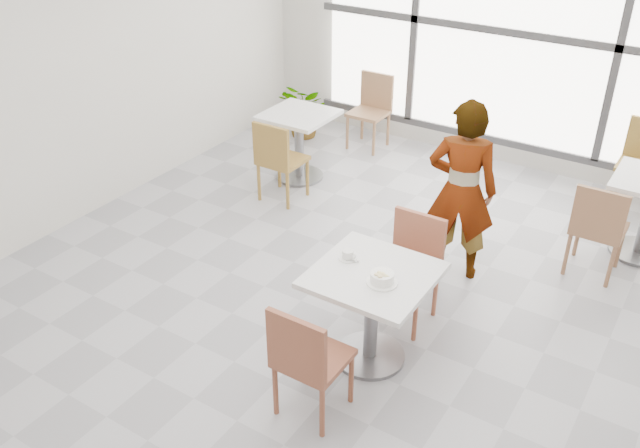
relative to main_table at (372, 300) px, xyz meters
The scene contains 15 objects.
floor 0.74m from the main_table, 145.26° to the left, with size 7.00×7.00×0.00m, color #9E9EA5.
wall_back 3.95m from the main_table, 96.46° to the left, with size 6.00×6.00×0.00m, color silver.
wall_left 3.58m from the main_table, behind, with size 7.00×7.00×0.00m, color silver.
window 3.88m from the main_table, 96.57° to the left, with size 4.60×0.07×2.52m.
main_table is the anchor object (origin of this frame).
chair_near 0.72m from the main_table, 95.89° to the right, with size 0.42×0.42×0.87m.
chair_far 0.62m from the main_table, 89.47° to the left, with size 0.42×0.42×0.87m.
oatmeal_bowl 0.30m from the main_table, 35.95° to the right, with size 0.21×0.21×0.09m.
coffee_cup 0.35m from the main_table, 166.34° to the left, with size 0.16×0.13×0.07m.
person 1.41m from the main_table, 87.27° to the left, with size 0.58×0.38×1.58m, color black.
bg_table_left 3.03m from the main_table, 133.80° to the left, with size 0.70×0.70×0.75m.
bg_chair_left_near 2.54m from the main_table, 140.63° to the left, with size 0.42×0.42×0.87m.
bg_chair_left_far 3.87m from the main_table, 118.79° to the left, with size 0.42×0.42×0.87m.
bg_chair_right_near 2.23m from the main_table, 61.08° to the left, with size 0.42×0.42×0.87m.
plant_left 4.15m from the main_table, 130.04° to the left, with size 0.62×0.54×0.69m, color #56823E.
Camera 1 is at (2.18, -3.71, 3.38)m, focal length 38.19 mm.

